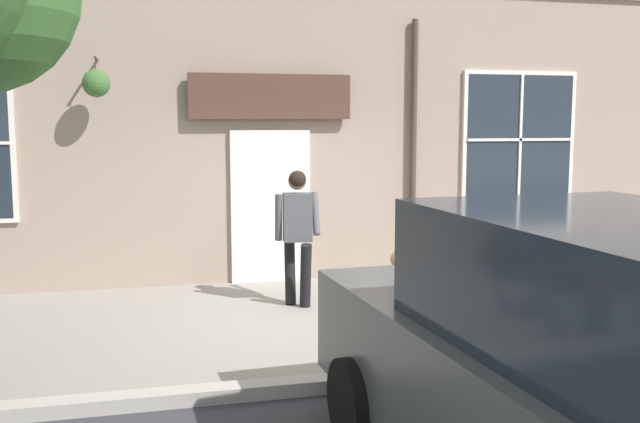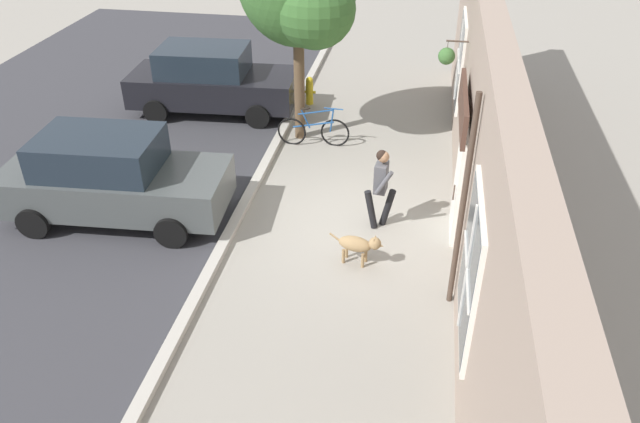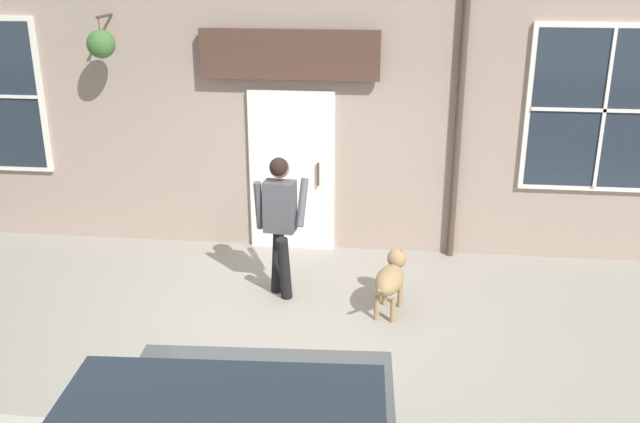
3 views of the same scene
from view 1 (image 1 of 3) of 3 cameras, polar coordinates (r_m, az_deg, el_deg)
The scene contains 5 objects.
ground_plane at distance 8.02m, azimuth 0.02°, elevation -8.82°, with size 90.00×90.00×0.00m, color gray.
storefront_facade at distance 9.99m, azimuth -3.33°, elevation 6.63°, with size 0.95×18.00×4.20m.
pedestrian_walking at distance 8.52m, azimuth -1.81°, elevation -1.13°, with size 0.61×0.58×1.64m.
dog_on_leash at distance 8.73m, azimuth 6.61°, elevation -4.81°, with size 1.00×0.41×0.64m.
parked_car_mid_block at distance 4.08m, azimuth 21.74°, elevation -12.32°, with size 4.39×2.13×1.75m.
Camera 1 is at (7.48, -1.85, 2.21)m, focal length 40.00 mm.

